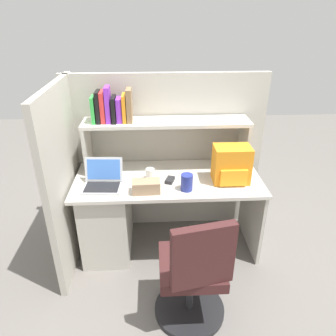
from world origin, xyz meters
TOP-DOWN VIEW (x-y plane):
  - ground_plane at (0.00, 0.00)m, footprint 8.00×8.00m
  - desk at (-0.39, 0.00)m, footprint 1.60×0.70m
  - cubicle_partition_rear at (0.00, 0.38)m, footprint 1.84×0.05m
  - cubicle_partition_left at (-0.85, -0.05)m, footprint 0.05×1.06m
  - overhead_hutch at (0.00, 0.20)m, footprint 1.44×0.28m
  - reference_books_on_shelf at (-0.45, 0.20)m, footprint 0.33×0.18m
  - laptop at (-0.54, -0.12)m, footprint 0.33×0.28m
  - backpack at (0.53, -0.08)m, footprint 0.30×0.22m
  - computer_mouse at (0.01, -0.07)m, footprint 0.09×0.12m
  - paper_cup at (-0.15, -0.02)m, footprint 0.08×0.08m
  - tissue_box at (-0.18, -0.23)m, footprint 0.22×0.13m
  - snack_canister at (0.14, -0.21)m, footprint 0.10×0.10m
  - office_chair at (0.14, -0.82)m, footprint 0.52×0.53m

SIDE VIEW (x-z plane):
  - ground_plane at x=0.00m, z-range 0.00..0.00m
  - office_chair at x=0.14m, z-range -0.07..0.86m
  - desk at x=-0.39m, z-range 0.04..0.77m
  - computer_mouse at x=0.01m, z-range 0.73..0.76m
  - cubicle_partition_rear at x=0.00m, z-range 0.00..1.55m
  - cubicle_partition_left at x=-0.85m, z-range 0.00..1.55m
  - paper_cup at x=-0.15m, z-range 0.73..0.83m
  - tissue_box at x=-0.18m, z-range 0.73..0.83m
  - laptop at x=-0.54m, z-range 0.67..0.89m
  - snack_canister at x=0.14m, z-range 0.73..0.87m
  - backpack at x=0.53m, z-range 0.73..1.04m
  - overhead_hutch at x=0.00m, z-range 0.86..1.31m
  - reference_books_on_shelf at x=-0.45m, z-range 1.16..1.45m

